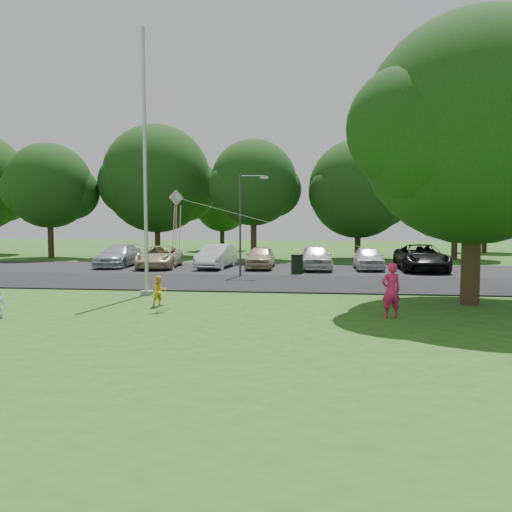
# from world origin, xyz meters

# --- Properties ---
(ground) EXTENTS (120.00, 120.00, 0.00)m
(ground) POSITION_xyz_m (0.00, 0.00, 0.00)
(ground) COLOR #255817
(ground) RESTS_ON ground
(park_road) EXTENTS (60.00, 6.00, 0.06)m
(park_road) POSITION_xyz_m (0.00, 9.00, 0.03)
(park_road) COLOR black
(park_road) RESTS_ON ground
(parking_strip) EXTENTS (42.00, 7.00, 0.06)m
(parking_strip) POSITION_xyz_m (0.00, 15.50, 0.03)
(parking_strip) COLOR black
(parking_strip) RESTS_ON ground
(flagpole) EXTENTS (0.50, 0.50, 10.00)m
(flagpole) POSITION_xyz_m (-3.50, 5.00, 4.17)
(flagpole) COLOR #B7BABF
(flagpole) RESTS_ON ground
(street_lamp) EXTENTS (1.46, 0.33, 5.19)m
(street_lamp) POSITION_xyz_m (-0.66, 11.54, 3.12)
(street_lamp) COLOR #3F3F44
(street_lamp) RESTS_ON ground
(trash_can) EXTENTS (0.66, 0.66, 1.05)m
(trash_can) POSITION_xyz_m (1.95, 13.00, 0.53)
(trash_can) COLOR black
(trash_can) RESTS_ON ground
(big_tree) EXTENTS (8.47, 7.62, 9.66)m
(big_tree) POSITION_xyz_m (8.01, 4.11, 5.69)
(big_tree) COLOR #332316
(big_tree) RESTS_ON ground
(tree_row) EXTENTS (64.35, 11.94, 10.88)m
(tree_row) POSITION_xyz_m (1.59, 24.23, 5.71)
(tree_row) COLOR #332316
(tree_row) RESTS_ON ground
(horizon_trees) EXTENTS (77.46, 7.20, 7.02)m
(horizon_trees) POSITION_xyz_m (4.06, 33.88, 4.30)
(horizon_trees) COLOR #332316
(horizon_trees) RESTS_ON ground
(parked_cars) EXTENTS (20.02, 5.35, 1.46)m
(parked_cars) POSITION_xyz_m (0.36, 15.46, 0.75)
(parked_cars) COLOR #B2B7BF
(parked_cars) RESTS_ON ground
(woman) EXTENTS (0.68, 0.54, 1.62)m
(woman) POSITION_xyz_m (5.10, 1.45, 0.81)
(woman) COLOR #E21E5A
(woman) RESTS_ON ground
(child_yellow) EXTENTS (0.63, 0.63, 1.02)m
(child_yellow) POSITION_xyz_m (-2.22, 2.56, 0.51)
(child_yellow) COLOR yellow
(child_yellow) RESTS_ON ground
(kite) EXTENTS (6.98, 1.59, 2.33)m
(kite) POSITION_xyz_m (-1.46, 2.75, 3.10)
(kite) COLOR pink
(kite) RESTS_ON ground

